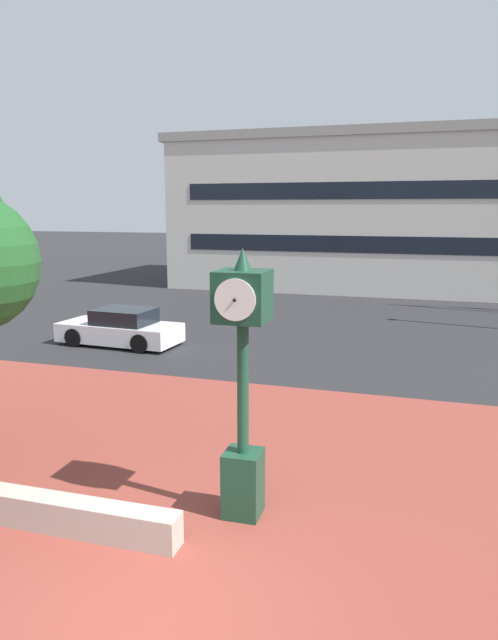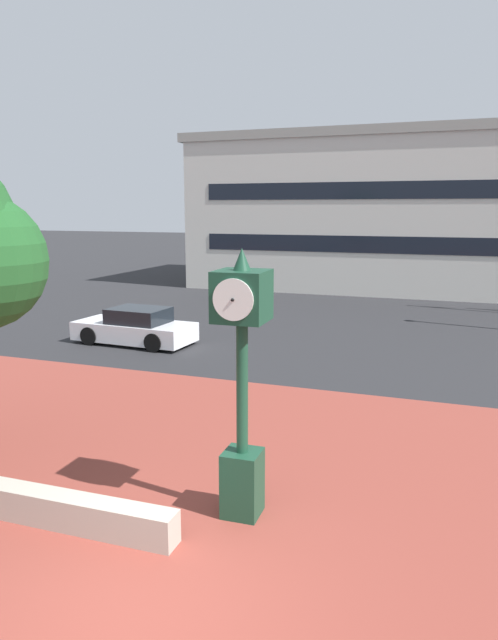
% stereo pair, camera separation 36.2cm
% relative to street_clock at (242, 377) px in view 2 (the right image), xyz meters
% --- Properties ---
extents(ground_plane, '(200.00, 200.00, 0.00)m').
position_rel_street_clock_xyz_m(ground_plane, '(-0.36, -2.47, -2.22)').
color(ground_plane, '#262628').
extents(plaza_brick_paving, '(44.00, 13.09, 0.01)m').
position_rel_street_clock_xyz_m(plaza_brick_paving, '(-0.36, 0.07, -2.22)').
color(plaza_brick_paving, brown).
rests_on(plaza_brick_paving, ground).
extents(planter_wall, '(3.21, 0.45, 0.50)m').
position_rel_street_clock_xyz_m(planter_wall, '(-2.16, -1.23, -1.97)').
color(planter_wall, '#ADA393').
rests_on(planter_wall, ground).
extents(street_clock, '(0.77, 0.86, 4.13)m').
position_rel_street_clock_xyz_m(street_clock, '(0.00, 0.00, 0.00)').
color(street_clock, '#19422D').
rests_on(street_clock, ground).
extents(car_street_mid, '(4.31, 2.04, 1.28)m').
position_rel_street_clock_xyz_m(car_street_mid, '(-7.65, 9.67, -1.66)').
color(car_street_mid, silver).
rests_on(car_street_mid, ground).
extents(civic_building, '(31.91, 11.94, 8.93)m').
position_rel_street_clock_xyz_m(civic_building, '(3.21, 29.37, 2.25)').
color(civic_building, beige).
rests_on(civic_building, ground).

